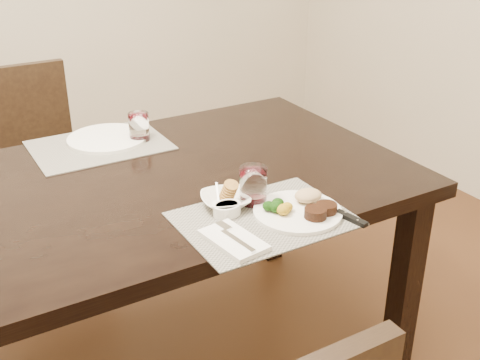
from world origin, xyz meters
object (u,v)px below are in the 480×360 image
steak_knife (345,214)px  dinner_plate (302,208)px  cracker_bowl (226,200)px  wine_glass_near (253,187)px  far_plate (107,138)px  chair_far (32,160)px

steak_knife → dinner_plate: bearing=130.4°
cracker_bowl → wine_glass_near: 0.09m
far_plate → dinner_plate: bearing=-70.3°
dinner_plate → steak_knife: 0.12m
chair_far → cracker_bowl: 1.27m
cracker_bowl → wine_glass_near: size_ratio=1.56×
steak_knife → wine_glass_near: wine_glass_near is taller
chair_far → steak_knife: bearing=-68.8°
dinner_plate → cracker_bowl: bearing=142.2°
far_plate → wine_glass_near: bearing=-73.2°
dinner_plate → wine_glass_near: size_ratio=2.28×
cracker_bowl → chair_far: bearing=104.0°
dinner_plate → wine_glass_near: (-0.08, 0.12, 0.03)m
cracker_bowl → wine_glass_near: (0.08, -0.02, 0.03)m
chair_far → wine_glass_near: bearing=-72.9°
wine_glass_near → far_plate: wine_glass_near is taller
steak_knife → wine_glass_near: bearing=121.0°
chair_far → steak_knife: size_ratio=3.73×
chair_far → dinner_plate: chair_far is taller
chair_far → far_plate: 0.63m
cracker_bowl → steak_knife: bearing=-40.8°
dinner_plate → chair_far: bearing=112.8°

